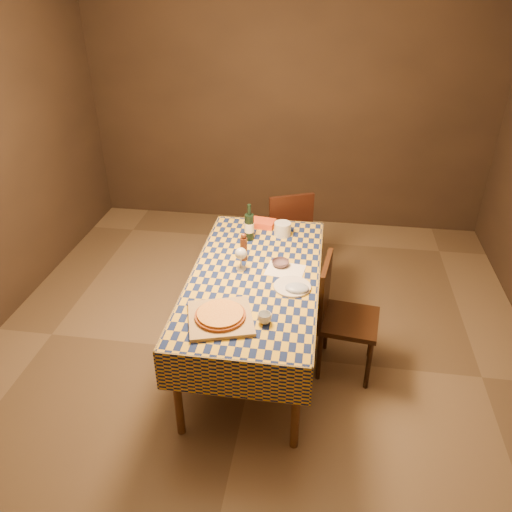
# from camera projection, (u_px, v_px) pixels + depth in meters

# --- Properties ---
(room) EXTENTS (5.00, 5.10, 2.70)m
(room) POSITION_uv_depth(u_px,v_px,m) (255.00, 202.00, 3.35)
(room) COLOR brown
(room) RESTS_ON ground
(dining_table) EXTENTS (0.94, 1.84, 0.77)m
(dining_table) POSITION_uv_depth(u_px,v_px,m) (255.00, 283.00, 3.68)
(dining_table) COLOR brown
(dining_table) RESTS_ON ground
(cutting_board) EXTENTS (0.50, 0.50, 0.03)m
(cutting_board) POSITION_uv_depth(u_px,v_px,m) (220.00, 318.00, 3.18)
(cutting_board) COLOR #A5854D
(cutting_board) RESTS_ON dining_table
(pizza) EXTENTS (0.33, 0.33, 0.03)m
(pizza) POSITION_uv_depth(u_px,v_px,m) (220.00, 315.00, 3.17)
(pizza) COLOR #944418
(pizza) RESTS_ON cutting_board
(pepper_mill) EXTENTS (0.06, 0.06, 0.23)m
(pepper_mill) POSITION_uv_depth(u_px,v_px,m) (244.00, 248.00, 3.78)
(pepper_mill) COLOR #4C2311
(pepper_mill) RESTS_ON dining_table
(bowl) EXTENTS (0.17, 0.17, 0.04)m
(bowl) POSITION_uv_depth(u_px,v_px,m) (280.00, 263.00, 3.74)
(bowl) COLOR #564048
(bowl) RESTS_ON dining_table
(wine_glass) EXTENTS (0.09, 0.09, 0.18)m
(wine_glass) POSITION_uv_depth(u_px,v_px,m) (241.00, 254.00, 3.65)
(wine_glass) COLOR silver
(wine_glass) RESTS_ON dining_table
(wine_bottle) EXTENTS (0.09, 0.09, 0.31)m
(wine_bottle) POSITION_uv_depth(u_px,v_px,m) (249.00, 226.00, 4.05)
(wine_bottle) COLOR black
(wine_bottle) RESTS_ON dining_table
(deli_tub) EXTENTS (0.14, 0.14, 0.11)m
(deli_tub) POSITION_uv_depth(u_px,v_px,m) (283.00, 229.00, 4.14)
(deli_tub) COLOR silver
(deli_tub) RESTS_ON dining_table
(takeout_container) EXTENTS (0.23, 0.17, 0.05)m
(takeout_container) POSITION_uv_depth(u_px,v_px,m) (262.00, 223.00, 4.31)
(takeout_container) COLOR #D3451B
(takeout_container) RESTS_ON dining_table
(white_plate) EXTENTS (0.27, 0.27, 0.02)m
(white_plate) POSITION_uv_depth(u_px,v_px,m) (292.00, 287.00, 3.50)
(white_plate) COLOR silver
(white_plate) RESTS_ON dining_table
(tumbler) EXTENTS (0.11, 0.11, 0.07)m
(tumbler) POSITION_uv_depth(u_px,v_px,m) (265.00, 318.00, 3.14)
(tumbler) COLOR silver
(tumbler) RESTS_ON dining_table
(flour_patch) EXTENTS (0.30, 0.25, 0.00)m
(flour_patch) POSITION_uv_depth(u_px,v_px,m) (285.00, 270.00, 3.70)
(flour_patch) COLOR white
(flour_patch) RESTS_ON dining_table
(flour_bag) EXTENTS (0.20, 0.18, 0.05)m
(flour_bag) POSITION_uv_depth(u_px,v_px,m) (297.00, 288.00, 3.45)
(flour_bag) COLOR #A5B8D4
(flour_bag) RESTS_ON dining_table
(chair_far) EXTENTS (0.56, 0.56, 0.93)m
(chair_far) POSITION_uv_depth(u_px,v_px,m) (287.00, 230.00, 4.79)
(chair_far) COLOR black
(chair_far) RESTS_ON ground
(chair_right) EXTENTS (0.47, 0.47, 0.93)m
(chair_right) POSITION_uv_depth(u_px,v_px,m) (339.00, 311.00, 3.67)
(chair_right) COLOR black
(chair_right) RESTS_ON ground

